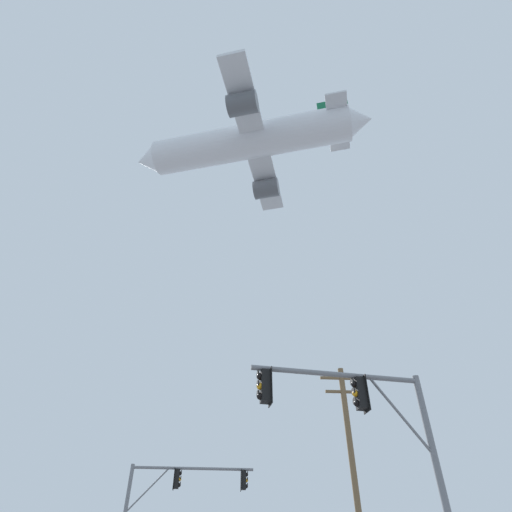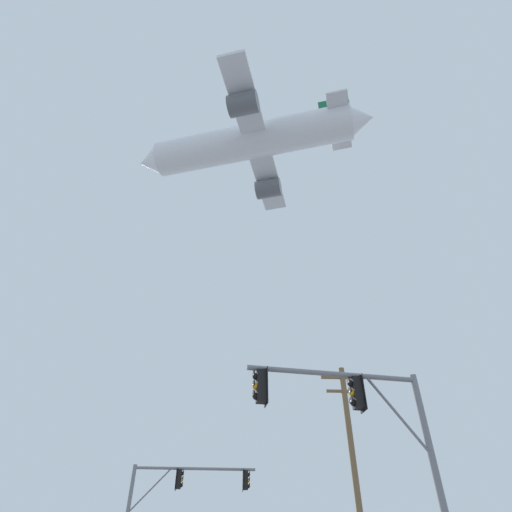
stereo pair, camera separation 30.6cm
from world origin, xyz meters
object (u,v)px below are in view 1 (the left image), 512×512
object	(u,v)px
utility_pole	(353,470)
signal_pole_near	(371,428)
signal_pole_far	(172,498)
airplane	(250,142)

from	to	relation	value
utility_pole	signal_pole_near	bearing A→B (deg)	-101.31
signal_pole_far	utility_pole	xyz separation A→B (m)	(8.47, -4.49, 0.56)
airplane	utility_pole	bearing A→B (deg)	-59.51
signal_pole_near	signal_pole_far	distance (m)	14.76
signal_pole_far	airplane	distance (m)	34.32
signal_pole_near	signal_pole_far	bearing A→B (deg)	117.19
signal_pole_near	signal_pole_far	xyz separation A→B (m)	(-6.74, 13.13, 0.04)
signal_pole_near	airplane	size ratio (longest dim) A/B	0.25
signal_pole_near	airplane	bearing A→B (deg)	99.80
signal_pole_far	airplane	size ratio (longest dim) A/B	0.25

